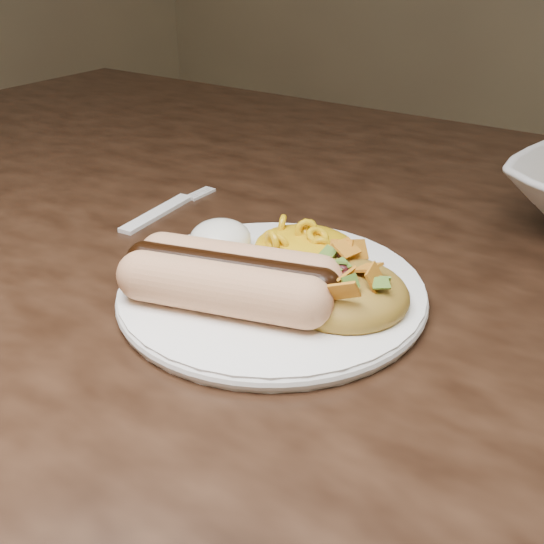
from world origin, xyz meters
The scene contains 7 objects.
table centered at (0.00, 0.00, 0.66)m, with size 1.60×0.90×0.75m.
plate centered at (0.00, -0.12, 0.76)m, with size 0.23×0.23×0.01m, color white.
hotdog centered at (-0.02, -0.15, 0.78)m, with size 0.13×0.10×0.04m.
mac_and_cheese centered at (-0.01, -0.06, 0.78)m, with size 0.09×0.08×0.03m, color #FFB217.
sour_cream centered at (-0.08, -0.09, 0.78)m, with size 0.05×0.05×0.03m, color white.
taco_salad centered at (0.05, -0.11, 0.78)m, with size 0.10×0.09×0.04m.
fork centered at (-0.19, -0.05, 0.75)m, with size 0.02×0.13×0.00m, color white.
Camera 1 is at (0.23, -0.46, 0.99)m, focal length 42.00 mm.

